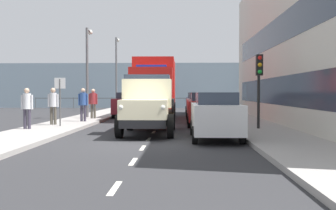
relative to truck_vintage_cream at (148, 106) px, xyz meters
name	(u,v)px	position (x,y,z in m)	size (l,w,h in m)	color
ground_plane	(160,123)	(-0.18, -5.99, -1.18)	(80.00, 80.00, 0.00)	#2D2D30
sidewalk_left	(245,122)	(-4.88, -5.99, -1.10)	(2.64, 40.17, 0.15)	#9E9993
sidewalk_right	(76,122)	(4.52, -5.99, -1.10)	(2.64, 40.17, 0.15)	#9E9993
road_centreline_markings	(158,125)	(-0.18, -4.77, -1.17)	(0.12, 34.75, 0.01)	silver
sea_horizon	(171,85)	(-0.18, -29.07, 1.32)	(80.00, 0.80, 5.00)	gray
seawall_railing	(170,100)	(-0.18, -25.47, -0.26)	(28.08, 0.08, 1.20)	#4C5156
truck_vintage_cream	(148,106)	(0.00, 0.00, 0.00)	(2.17, 5.64, 2.43)	black
lorry_cargo_red	(155,87)	(0.34, -9.67, 0.90)	(2.58, 8.20, 3.87)	red
car_white_kerbside_near	(215,115)	(-2.61, 1.66, -0.28)	(1.75, 4.45, 1.72)	white
car_red_kerbside_1	(205,108)	(-2.61, -4.45, -0.28)	(1.87, 4.34, 1.72)	#B21E1E
car_silver_kerbside_2	(200,105)	(-2.61, -10.53, -0.28)	(1.83, 4.21, 1.72)	#B7BABF
car_navy_kerbside_3	(197,103)	(-2.61, -15.99, -0.28)	(1.77, 4.31, 1.72)	navy
car_maroon_oppositeside_0	(129,104)	(2.25, -11.51, -0.28)	(1.85, 4.34, 1.72)	maroon
car_black_oppositeside_1	(138,102)	(2.25, -17.53, -0.28)	(1.80, 4.41, 1.72)	black
pedestrian_couple_a	(27,105)	(5.26, -0.74, 0.01)	(0.53, 0.34, 1.76)	#383342
pedestrian_couple_b	(53,103)	(4.88, -3.12, 0.03)	(0.53, 0.34, 1.79)	#4C473D
pedestrian_near_railing	(83,102)	(3.95, -5.37, 0.04)	(0.53, 0.34, 1.80)	#383342
pedestrian_by_lamp	(93,101)	(3.95, -7.88, 0.03)	(0.53, 0.34, 1.78)	#4C473D
traffic_light_near	(259,75)	(-4.73, -1.20, 1.29)	(0.28, 0.41, 3.20)	black
lamp_post_promenade	(88,63)	(4.57, -9.21, 2.39)	(0.32, 1.14, 5.65)	#59595B
lamp_post_far	(117,67)	(4.47, -20.17, 2.86)	(0.32, 1.14, 6.53)	#59595B
street_sign	(60,93)	(4.28, -2.28, 0.50)	(0.50, 0.07, 2.25)	#4C4C4C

